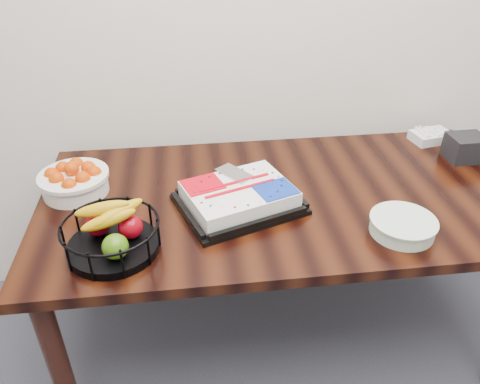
{
  "coord_description": "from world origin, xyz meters",
  "views": [
    {
      "loc": [
        -0.35,
        0.57,
        1.7
      ],
      "look_at": [
        -0.18,
        1.91,
        0.83
      ],
      "focal_mm": 35.0,
      "sensor_mm": 36.0,
      "label": 1
    }
  ],
  "objects": [
    {
      "name": "fork_bag",
      "position": [
        0.74,
        2.35,
        0.77
      ],
      "size": [
        0.19,
        0.14,
        0.05
      ],
      "color": "silver",
      "rests_on": "table"
    },
    {
      "name": "plate_stack",
      "position": [
        0.33,
        1.72,
        0.78
      ],
      "size": [
        0.22,
        0.22,
        0.05
      ],
      "color": "white",
      "rests_on": "table"
    },
    {
      "name": "tangerine_bowl",
      "position": [
        -0.77,
        2.11,
        0.82
      ],
      "size": [
        0.26,
        0.26,
        0.16
      ],
      "color": "white",
      "rests_on": "table"
    },
    {
      "name": "napkin_box",
      "position": [
        0.8,
        2.17,
        0.8
      ],
      "size": [
        0.15,
        0.13,
        0.1
      ],
      "primitive_type": "cube",
      "rotation": [
        0.0,
        0.0,
        0.01
      ],
      "color": "black",
      "rests_on": "table"
    },
    {
      "name": "fruit_basket",
      "position": [
        -0.6,
        1.75,
        0.82
      ],
      "size": [
        0.3,
        0.3,
        0.16
      ],
      "color": "black",
      "rests_on": "table"
    },
    {
      "name": "cake_tray",
      "position": [
        -0.18,
        1.94,
        0.79
      ],
      "size": [
        0.49,
        0.44,
        0.09
      ],
      "color": "black",
      "rests_on": "table"
    },
    {
      "name": "table",
      "position": [
        0.0,
        2.0,
        0.66
      ],
      "size": [
        1.8,
        0.9,
        0.75
      ],
      "color": "black",
      "rests_on": "ground"
    }
  ]
}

